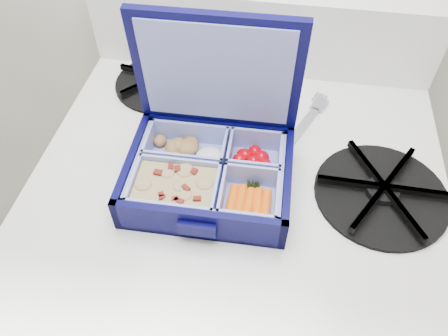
% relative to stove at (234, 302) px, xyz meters
% --- Properties ---
extents(stove, '(0.60, 0.60, 0.90)m').
position_rel_stove_xyz_m(stove, '(0.00, 0.00, 0.00)').
color(stove, white).
rests_on(stove, floor).
extents(bento_box, '(0.23, 0.18, 0.05)m').
position_rel_stove_xyz_m(bento_box, '(-0.04, -0.03, 0.47)').
color(bento_box, '#030236').
rests_on(bento_box, stove).
extents(burner_grate, '(0.19, 0.19, 0.03)m').
position_rel_stove_xyz_m(burner_grate, '(0.20, -0.01, 0.46)').
color(burner_grate, black).
rests_on(burner_grate, stove).
extents(burner_grate_rear, '(0.19, 0.19, 0.02)m').
position_rel_stove_xyz_m(burner_grate_rear, '(-0.16, 0.18, 0.46)').
color(burner_grate_rear, black).
rests_on(burner_grate_rear, stove).
extents(fork, '(0.10, 0.19, 0.01)m').
position_rel_stove_xyz_m(fork, '(0.07, 0.08, 0.45)').
color(fork, '#ADB0BC').
rests_on(fork, stove).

